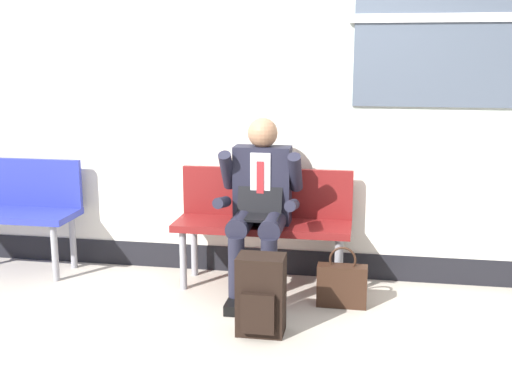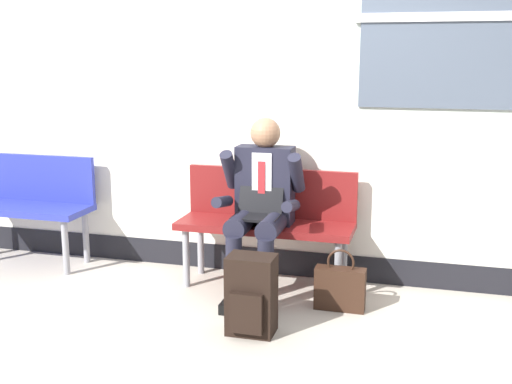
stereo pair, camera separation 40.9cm
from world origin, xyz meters
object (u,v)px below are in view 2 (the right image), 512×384
at_px(person_seated, 261,203).
at_px(handbag, 340,288).
at_px(backpack, 251,296).
at_px(bench_with_person, 267,216).
at_px(bench_empty, 31,200).

xyz_separation_m(person_seated, handbag, (0.59, -0.15, -0.51)).
xyz_separation_m(person_seated, backpack, (0.12, -0.66, -0.42)).
height_order(person_seated, backpack, person_seated).
bearing_deg(person_seated, backpack, -79.66).
distance_m(bench_with_person, backpack, 0.91).
bearing_deg(backpack, handbag, 47.67).
distance_m(bench_with_person, bench_empty, 1.97).
distance_m(bench_empty, backpack, 2.28).
bearing_deg(bench_with_person, handbag, -30.31).
bearing_deg(bench_with_person, backpack, -81.95).
relative_size(bench_with_person, backpack, 2.59).
xyz_separation_m(bench_with_person, person_seated, (-0.00, -0.19, 0.14)).
bearing_deg(bench_empty, handbag, -7.65).
bearing_deg(bench_empty, person_seated, -5.59).
height_order(bench_empty, handbag, bench_empty).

